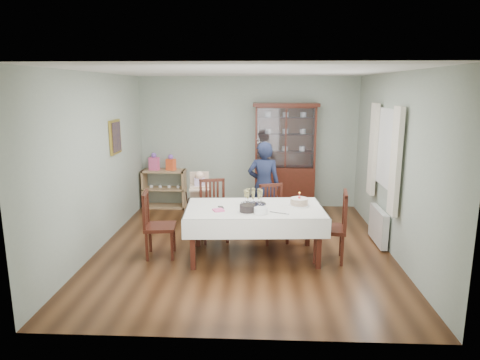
# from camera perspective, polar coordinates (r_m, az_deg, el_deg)

# --- Properties ---
(floor) EXTENTS (5.00, 5.00, 0.00)m
(floor) POSITION_cam_1_polar(r_m,az_deg,el_deg) (6.82, 0.46, -9.03)
(floor) COLOR #593319
(floor) RESTS_ON ground
(room_shell) EXTENTS (5.00, 5.00, 5.00)m
(room_shell) POSITION_cam_1_polar(r_m,az_deg,el_deg) (6.93, 0.66, 5.86)
(room_shell) COLOR #9EAA99
(room_shell) RESTS_ON floor
(dining_table) EXTENTS (2.07, 1.27, 0.76)m
(dining_table) POSITION_cam_1_polar(r_m,az_deg,el_deg) (6.37, 1.92, -6.93)
(dining_table) COLOR #401610
(dining_table) RESTS_ON floor
(china_cabinet) EXTENTS (1.30, 0.48, 2.18)m
(china_cabinet) POSITION_cam_1_polar(r_m,az_deg,el_deg) (8.73, 5.99, 3.26)
(china_cabinet) COLOR #401610
(china_cabinet) RESTS_ON floor
(sideboard) EXTENTS (0.90, 0.38, 0.80)m
(sideboard) POSITION_cam_1_polar(r_m,az_deg,el_deg) (9.10, -10.04, -1.13)
(sideboard) COLOR tan
(sideboard) RESTS_ON floor
(picture_frame) EXTENTS (0.04, 0.48, 0.58)m
(picture_frame) POSITION_cam_1_polar(r_m,az_deg,el_deg) (7.61, -16.30, 5.53)
(picture_frame) COLOR gold
(picture_frame) RESTS_ON room_shell
(window) EXTENTS (0.04, 1.02, 1.22)m
(window) POSITION_cam_1_polar(r_m,az_deg,el_deg) (7.00, 19.10, 3.98)
(window) COLOR white
(window) RESTS_ON room_shell
(curtain_left) EXTENTS (0.07, 0.30, 1.55)m
(curtain_left) POSITION_cam_1_polar(r_m,az_deg,el_deg) (6.41, 20.05, 2.30)
(curtain_left) COLOR silver
(curtain_left) RESTS_ON room_shell
(curtain_right) EXTENTS (0.07, 0.30, 1.55)m
(curtain_right) POSITION_cam_1_polar(r_m,az_deg,el_deg) (7.59, 17.32, 3.92)
(curtain_right) COLOR silver
(curtain_right) RESTS_ON room_shell
(radiator) EXTENTS (0.10, 0.80, 0.55)m
(radiator) POSITION_cam_1_polar(r_m,az_deg,el_deg) (7.26, 17.96, -5.82)
(radiator) COLOR white
(radiator) RESTS_ON floor
(chair_far_left) EXTENTS (0.54, 0.54, 0.99)m
(chair_far_left) POSITION_cam_1_polar(r_m,az_deg,el_deg) (7.11, -3.47, -5.65)
(chair_far_left) COLOR #401610
(chair_far_left) RESTS_ON floor
(chair_far_right) EXTENTS (0.52, 0.52, 0.93)m
(chair_far_right) POSITION_cam_1_polar(r_m,az_deg,el_deg) (7.04, 4.50, -6.00)
(chair_far_right) COLOR #401610
(chair_far_right) RESTS_ON floor
(chair_end_left) EXTENTS (0.49, 0.49, 0.98)m
(chair_end_left) POSITION_cam_1_polar(r_m,az_deg,el_deg) (6.53, -10.70, -7.50)
(chair_end_left) COLOR #401610
(chair_end_left) RESTS_ON floor
(chair_end_right) EXTENTS (0.52, 0.52, 1.03)m
(chair_end_right) POSITION_cam_1_polar(r_m,az_deg,el_deg) (6.41, 11.90, -7.82)
(chair_end_right) COLOR #401610
(chair_end_right) RESTS_ON floor
(woman) EXTENTS (0.58, 0.39, 1.57)m
(woman) POSITION_cam_1_polar(r_m,az_deg,el_deg) (7.55, 3.19, -0.73)
(woman) COLOR #151B31
(woman) RESTS_ON floor
(high_chair) EXTENTS (0.52, 0.52, 1.03)m
(high_chair) POSITION_cam_1_polar(r_m,az_deg,el_deg) (7.70, -5.36, -3.43)
(high_chair) COLOR black
(high_chair) RESTS_ON floor
(champagne_tray) EXTENTS (0.38, 0.38, 0.23)m
(champagne_tray) POSITION_cam_1_polar(r_m,az_deg,el_deg) (6.36, 1.78, -2.72)
(champagne_tray) COLOR silver
(champagne_tray) RESTS_ON dining_table
(birthday_cake) EXTENTS (0.30, 0.30, 0.21)m
(birthday_cake) POSITION_cam_1_polar(r_m,az_deg,el_deg) (6.39, 7.90, -2.93)
(birthday_cake) COLOR white
(birthday_cake) RESTS_ON dining_table
(plate_stack_dark) EXTENTS (0.27, 0.27, 0.10)m
(plate_stack_dark) POSITION_cam_1_polar(r_m,az_deg,el_deg) (6.03, 0.96, -3.78)
(plate_stack_dark) COLOR black
(plate_stack_dark) RESTS_ON dining_table
(plate_stack_white) EXTENTS (0.21, 0.21, 0.08)m
(plate_stack_white) POSITION_cam_1_polar(r_m,az_deg,el_deg) (5.96, 2.77, -4.09)
(plate_stack_white) COLOR white
(plate_stack_white) RESTS_ON dining_table
(napkin_stack) EXTENTS (0.19, 0.19, 0.02)m
(napkin_stack) POSITION_cam_1_polar(r_m,az_deg,el_deg) (6.09, -2.89, -4.03)
(napkin_stack) COLOR #EB5691
(napkin_stack) RESTS_ON dining_table
(cutlery) EXTENTS (0.13, 0.16, 0.01)m
(cutlery) POSITION_cam_1_polar(r_m,az_deg,el_deg) (6.25, -2.86, -3.66)
(cutlery) COLOR silver
(cutlery) RESTS_ON dining_table
(cake_knife) EXTENTS (0.27, 0.14, 0.01)m
(cake_knife) POSITION_cam_1_polar(r_m,az_deg,el_deg) (5.98, 5.26, -4.41)
(cake_knife) COLOR silver
(cake_knife) RESTS_ON dining_table
(gift_bag_pink) EXTENTS (0.21, 0.16, 0.36)m
(gift_bag_pink) POSITION_cam_1_polar(r_m,az_deg,el_deg) (9.01, -11.38, 2.32)
(gift_bag_pink) COLOR #EB5691
(gift_bag_pink) RESTS_ON sideboard
(gift_bag_orange) EXTENTS (0.21, 0.18, 0.33)m
(gift_bag_orange) POSITION_cam_1_polar(r_m,az_deg,el_deg) (8.94, -9.20, 2.23)
(gift_bag_orange) COLOR #FD5828
(gift_bag_orange) RESTS_ON sideboard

